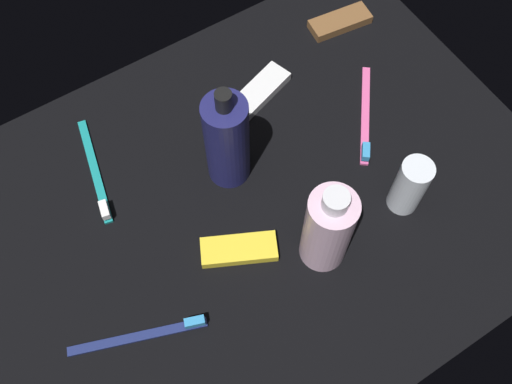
# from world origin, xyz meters

# --- Properties ---
(ground_plane) EXTENTS (0.84, 0.64, 0.01)m
(ground_plane) POSITION_xyz_m (0.00, 0.00, -0.01)
(ground_plane) COLOR black
(lotion_bottle) EXTENTS (0.06, 0.06, 0.19)m
(lotion_bottle) POSITION_xyz_m (0.01, -0.06, 0.08)
(lotion_bottle) COLOR navy
(lotion_bottle) RESTS_ON ground_plane
(bodywash_bottle) EXTENTS (0.06, 0.06, 0.17)m
(bodywash_bottle) POSITION_xyz_m (-0.04, 0.11, 0.08)
(bodywash_bottle) COLOR silver
(bodywash_bottle) RESTS_ON ground_plane
(deodorant_stick) EXTENTS (0.04, 0.04, 0.10)m
(deodorant_stick) POSITION_xyz_m (-0.18, 0.11, 0.05)
(deodorant_stick) COLOR silver
(deodorant_stick) RESTS_ON ground_plane
(toothbrush_navy) EXTENTS (0.17, 0.07, 0.02)m
(toothbrush_navy) POSITION_xyz_m (0.22, 0.09, 0.01)
(toothbrush_navy) COLOR navy
(toothbrush_navy) RESTS_ON ground_plane
(toothbrush_pink) EXTENTS (0.12, 0.15, 0.02)m
(toothbrush_pink) POSITION_xyz_m (-0.22, -0.03, 0.01)
(toothbrush_pink) COLOR #E55999
(toothbrush_pink) RESTS_ON ground_plane
(toothbrush_teal) EXTENTS (0.05, 0.18, 0.02)m
(toothbrush_teal) POSITION_xyz_m (0.18, -0.16, 0.01)
(toothbrush_teal) COLOR teal
(toothbrush_teal) RESTS_ON ground_plane
(snack_bar_yellow) EXTENTS (0.11, 0.08, 0.01)m
(snack_bar_yellow) POSITION_xyz_m (0.06, 0.05, 0.01)
(snack_bar_yellow) COLOR yellow
(snack_bar_yellow) RESTS_ON ground_plane
(snack_bar_white) EXTENTS (0.11, 0.07, 0.01)m
(snack_bar_white) POSITION_xyz_m (-0.11, -0.16, 0.01)
(snack_bar_white) COLOR white
(snack_bar_white) RESTS_ON ground_plane
(snack_bar_brown) EXTENTS (0.11, 0.05, 0.01)m
(snack_bar_brown) POSITION_xyz_m (-0.30, -0.21, 0.01)
(snack_bar_brown) COLOR brown
(snack_bar_brown) RESTS_ON ground_plane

